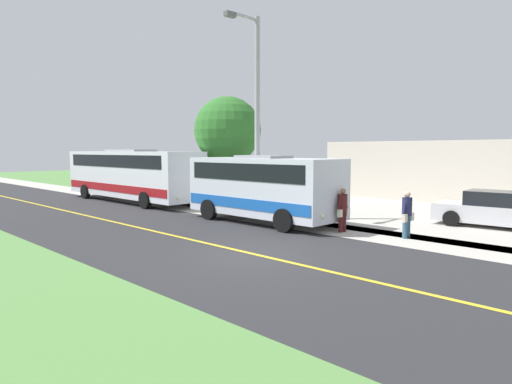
# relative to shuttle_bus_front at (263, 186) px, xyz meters

# --- Properties ---
(ground_plane) EXTENTS (120.00, 120.00, 0.00)m
(ground_plane) POSITION_rel_shuttle_bus_front_xyz_m (4.50, 3.86, -1.57)
(ground_plane) COLOR #548442
(road_surface) EXTENTS (8.00, 100.00, 0.01)m
(road_surface) POSITION_rel_shuttle_bus_front_xyz_m (4.50, 3.86, -1.57)
(road_surface) COLOR #28282B
(road_surface) RESTS_ON ground
(sidewalk) EXTENTS (2.40, 100.00, 0.01)m
(sidewalk) POSITION_rel_shuttle_bus_front_xyz_m (-0.70, 3.86, -1.57)
(sidewalk) COLOR #B2ADA3
(sidewalk) RESTS_ON ground
(parking_lot_surface) EXTENTS (14.00, 36.00, 0.01)m
(parking_lot_surface) POSITION_rel_shuttle_bus_front_xyz_m (-7.90, 6.86, -1.57)
(parking_lot_surface) COLOR #B2ADA3
(parking_lot_surface) RESTS_ON ground
(road_centre_line) EXTENTS (0.16, 100.00, 0.00)m
(road_centre_line) POSITION_rel_shuttle_bus_front_xyz_m (4.50, 3.86, -1.57)
(road_centre_line) COLOR gold
(road_centre_line) RESTS_ON ground
(shuttle_bus_front) EXTENTS (2.65, 7.20, 2.86)m
(shuttle_bus_front) POSITION_rel_shuttle_bus_front_xyz_m (0.00, 0.00, 0.00)
(shuttle_bus_front) COLOR silver
(shuttle_bus_front) RESTS_ON ground
(transit_bus_rear) EXTENTS (2.74, 11.51, 3.13)m
(transit_bus_rear) POSITION_rel_shuttle_bus_front_xyz_m (-0.05, -10.98, 0.14)
(transit_bus_rear) COLOR white
(transit_bus_rear) RESTS_ON ground
(pedestrian_with_bags) EXTENTS (0.72, 0.34, 1.65)m
(pedestrian_with_bags) POSITION_rel_shuttle_bus_front_xyz_m (-0.98, 5.99, -0.69)
(pedestrian_with_bags) COLOR #335972
(pedestrian_with_bags) RESTS_ON ground
(pedestrian_waiting) EXTENTS (0.72, 0.34, 1.65)m
(pedestrian_waiting) POSITION_rel_shuttle_bus_front_xyz_m (-0.41, 3.72, -0.69)
(pedestrian_waiting) COLOR #4C1919
(pedestrian_waiting) RESTS_ON ground
(street_light_pole) EXTENTS (1.97, 0.24, 8.84)m
(street_light_pole) POSITION_rel_shuttle_bus_front_xyz_m (-0.39, -0.85, 3.26)
(street_light_pole) COLOR #9E9EA3
(street_light_pole) RESTS_ON ground
(parked_car_near) EXTENTS (2.26, 4.52, 1.45)m
(parked_car_near) POSITION_rel_shuttle_bus_front_xyz_m (-5.59, 7.52, -0.89)
(parked_car_near) COLOR silver
(parked_car_near) RESTS_ON ground
(tree_curbside) EXTENTS (3.72, 3.72, 6.04)m
(tree_curbside) POSITION_rel_shuttle_bus_front_xyz_m (-2.90, -5.48, 2.59)
(tree_curbside) COLOR #4C3826
(tree_curbside) RESTS_ON ground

